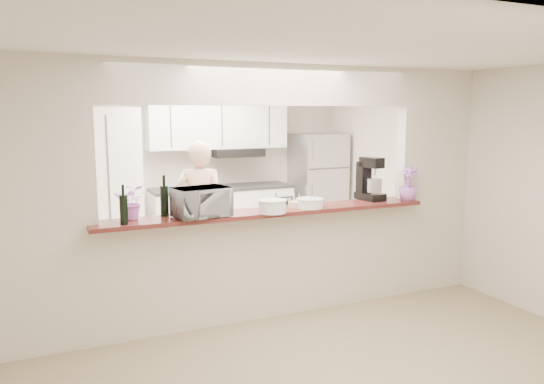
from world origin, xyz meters
TOP-DOWN VIEW (x-y plane):
  - floor at (0.00, 0.00)m, footprint 6.00×6.00m
  - tile_overlay at (0.00, 1.55)m, footprint 5.00×2.90m
  - partition at (0.00, 0.00)m, footprint 5.00×0.15m
  - bar_counter at (0.00, -0.00)m, footprint 3.40×0.38m
  - kitchen_cabinets at (-0.19, 2.72)m, footprint 3.15×0.62m
  - refrigerator at (2.05, 2.65)m, footprint 0.75×0.70m
  - flower_left at (-1.30, 0.05)m, footprint 0.35×0.33m
  - wine_bottle_a at (-1.40, -0.15)m, footprint 0.07×0.07m
  - wine_bottle_b at (-1.00, 0.07)m, footprint 0.08×0.08m
  - toaster_oven at (-0.70, -0.10)m, footprint 0.54×0.41m
  - serving_bowls at (-0.70, 0.05)m, footprint 0.38×0.38m
  - plate_stack_a at (-0.03, -0.19)m, footprint 0.27×0.27m
  - plate_stack_b at (0.42, -0.11)m, footprint 0.27×0.27m
  - red_bowl at (0.10, 0.08)m, footprint 0.17×0.17m
  - tan_bowl at (0.29, -0.03)m, footprint 0.13×0.13m
  - utensil_caddy at (0.45, 0.05)m, footprint 0.22×0.13m
  - stand_mixer at (1.25, 0.07)m, footprint 0.24×0.34m
  - flower_right at (1.60, -0.15)m, footprint 0.27×0.27m
  - person at (-0.26, 1.44)m, footprint 0.73×0.64m

SIDE VIEW (x-z plane):
  - floor at x=0.00m, z-range 0.00..0.00m
  - tile_overlay at x=0.00m, z-range 0.00..0.01m
  - bar_counter at x=0.00m, z-range 0.03..1.12m
  - person at x=-0.26m, z-range 0.00..1.70m
  - refrigerator at x=2.05m, z-range 0.00..1.70m
  - kitchen_cabinets at x=-0.19m, z-range -0.15..2.10m
  - tan_bowl at x=0.29m, z-range 1.09..1.15m
  - red_bowl at x=0.10m, z-range 1.09..1.17m
  - plate_stack_b at x=0.42m, z-range 1.09..1.19m
  - plate_stack_a at x=-0.03m, z-range 1.09..1.22m
  - utensil_caddy at x=0.45m, z-range 1.07..1.28m
  - serving_bowls at x=-0.70m, z-range 1.09..1.30m
  - wine_bottle_a at x=-1.40m, z-range 1.05..1.40m
  - toaster_oven at x=-0.70m, z-range 1.09..1.36m
  - wine_bottle_b at x=-1.00m, z-range 1.05..1.43m
  - flower_left at x=-1.30m, z-range 1.09..1.41m
  - flower_right at x=1.60m, z-range 1.09..1.46m
  - stand_mixer at x=1.25m, z-range 1.07..1.53m
  - partition at x=0.00m, z-range 0.23..2.73m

